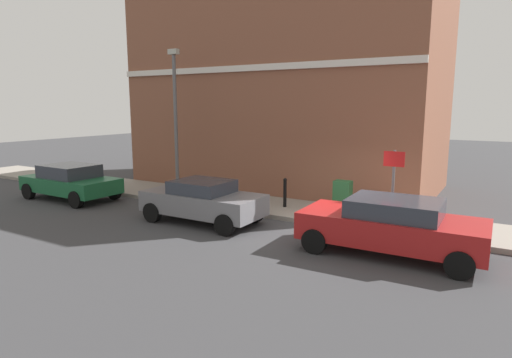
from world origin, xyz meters
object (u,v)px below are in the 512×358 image
object	(u,v)px
car_green	(70,181)
car_grey	(203,200)
street_sign	(393,177)
utility_cabinet	(342,199)
bollard_near_cabinet	(285,192)
lamppost	(176,116)
car_red	(391,225)

from	to	relation	value
car_green	car_grey	bearing A→B (deg)	-179.88
street_sign	utility_cabinet	bearing A→B (deg)	68.08
bollard_near_cabinet	lamppost	size ratio (longest dim) A/B	0.18
bollard_near_cabinet	street_sign	distance (m)	4.10
car_green	lamppost	distance (m)	4.95
car_grey	street_sign	xyz separation A→B (m)	(1.90, -5.47, 0.94)
utility_cabinet	car_grey	bearing A→B (deg)	125.01
car_grey	utility_cabinet	size ratio (longest dim) A/B	3.43
car_grey	lamppost	xyz separation A→B (m)	(2.54, 3.25, 2.58)
car_grey	lamppost	distance (m)	4.86
bollard_near_cabinet	lamppost	world-z (taller)	lamppost
car_grey	utility_cabinet	bearing A→B (deg)	-144.93
lamppost	bollard_near_cabinet	bearing A→B (deg)	-87.97
bollard_near_cabinet	street_sign	world-z (taller)	street_sign
car_grey	lamppost	size ratio (longest dim) A/B	0.69
car_green	utility_cabinet	bearing A→B (deg)	-165.56
bollard_near_cabinet	lamppost	xyz separation A→B (m)	(-0.17, 4.81, 2.60)
car_red	lamppost	bearing A→B (deg)	-16.32
car_green	bollard_near_cabinet	xyz separation A→B (m)	(2.63, -8.25, -0.03)
street_sign	car_grey	bearing A→B (deg)	109.18
lamppost	car_grey	bearing A→B (deg)	-128.01
car_red	utility_cabinet	size ratio (longest dim) A/B	3.90
car_green	street_sign	xyz separation A→B (m)	(1.83, -12.16, 0.93)
car_grey	car_green	bearing A→B (deg)	-0.57
lamppost	street_sign	bearing A→B (deg)	-94.15
street_sign	car_red	bearing A→B (deg)	-166.87
street_sign	lamppost	xyz separation A→B (m)	(0.63, 8.72, 1.64)
utility_cabinet	lamppost	bearing A→B (deg)	90.58
car_red	street_sign	xyz separation A→B (m)	(1.90, 0.44, 0.90)
car_red	car_green	distance (m)	12.60
car_grey	street_sign	world-z (taller)	street_sign
car_green	bollard_near_cabinet	distance (m)	8.66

